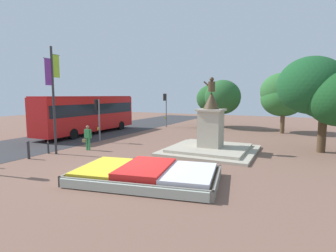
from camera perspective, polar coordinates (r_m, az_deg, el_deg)
ground_plane at (r=12.46m, az=-9.06°, el=-10.25°), size 77.09×77.09×0.00m
flower_planter at (r=11.33m, az=-4.72°, el=-10.45°), size 6.65×4.59×0.66m
statue_monument at (r=17.05m, az=9.25°, el=-2.58°), size 5.59×5.59×4.75m
traffic_light_mid_block at (r=20.84m, az=-15.00°, el=2.84°), size 0.41×0.30×3.32m
traffic_light_far_corner at (r=29.93m, az=-0.56°, el=4.77°), size 0.41×0.29×3.81m
banner_pole at (r=17.40m, az=-23.69°, el=6.18°), size 0.14×1.27×6.51m
city_bus at (r=25.77m, az=-16.92°, el=2.86°), size 2.54×11.29×3.54m
pedestrian_with_handbag at (r=18.08m, az=-17.10°, el=-2.16°), size 0.73×0.25×1.65m
kerb_bollard_mid_b at (r=16.96m, az=-28.10°, el=-4.52°), size 0.16×0.16×1.05m
kerb_bollard_north at (r=17.98m, az=-24.62°, el=-4.22°), size 0.12×0.12×0.76m
park_tree_far_right at (r=30.04m, az=10.92°, el=6.03°), size 5.24×4.66×5.29m
park_tree_street_side at (r=19.00m, az=30.71°, el=6.58°), size 5.30×4.79×6.07m
park_tree_mid_canopy at (r=27.71m, az=23.63°, el=6.13°), size 4.14×4.09×5.77m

